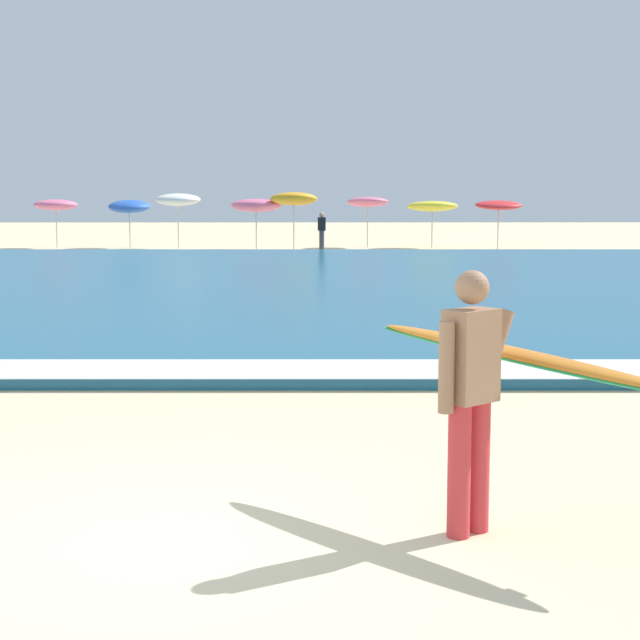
% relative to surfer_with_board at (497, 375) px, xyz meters
% --- Properties ---
extents(ground_plane, '(160.00, 160.00, 0.00)m').
position_rel_surfer_with_board_xyz_m(ground_plane, '(-2.15, -0.30, -1.03)').
color(ground_plane, beige).
extents(sea, '(120.00, 28.00, 0.14)m').
position_rel_surfer_with_board_xyz_m(sea, '(-2.15, 18.69, -0.96)').
color(sea, '#1E6084').
rests_on(sea, ground).
extents(surf_foam, '(120.00, 1.33, 0.01)m').
position_rel_surfer_with_board_xyz_m(surf_foam, '(-2.15, 5.29, -0.88)').
color(surf_foam, white).
rests_on(surf_foam, sea).
extents(surfer_with_board, '(1.92, 2.19, 1.73)m').
position_rel_surfer_with_board_xyz_m(surfer_with_board, '(0.00, 0.00, 0.00)').
color(surfer_with_board, red).
rests_on(surfer_with_board, ground).
extents(beach_umbrella_0, '(1.85, 1.86, 2.10)m').
position_rel_surfer_with_board_xyz_m(beach_umbrella_0, '(-12.48, 36.35, 0.82)').
color(beach_umbrella_0, beige).
rests_on(beach_umbrella_0, ground).
extents(beach_umbrella_1, '(1.79, 1.83, 2.13)m').
position_rel_surfer_with_board_xyz_m(beach_umbrella_1, '(-9.34, 36.43, 0.75)').
color(beach_umbrella_1, beige).
rests_on(beach_umbrella_1, ground).
extents(beach_umbrella_2, '(1.92, 1.93, 2.35)m').
position_rel_surfer_with_board_xyz_m(beach_umbrella_2, '(-7.17, 35.91, 1.05)').
color(beach_umbrella_2, beige).
rests_on(beach_umbrella_2, ground).
extents(beach_umbrella_3, '(2.12, 2.14, 2.16)m').
position_rel_surfer_with_board_xyz_m(beach_umbrella_3, '(-3.82, 35.40, 0.81)').
color(beach_umbrella_3, beige).
rests_on(beach_umbrella_3, ground).
extents(beach_umbrella_4, '(1.94, 1.98, 2.46)m').
position_rel_surfer_with_board_xyz_m(beach_umbrella_4, '(-2.22, 34.66, 1.08)').
color(beach_umbrella_4, beige).
rests_on(beach_umbrella_4, ground).
extents(beach_umbrella_5, '(1.81, 1.84, 2.25)m').
position_rel_surfer_with_board_xyz_m(beach_umbrella_5, '(0.93, 36.92, 0.94)').
color(beach_umbrella_5, beige).
rests_on(beach_umbrella_5, ground).
extents(beach_umbrella_6, '(2.17, 2.19, 2.08)m').
position_rel_surfer_with_board_xyz_m(beach_umbrella_6, '(3.68, 36.36, 0.76)').
color(beach_umbrella_6, beige).
rests_on(beach_umbrella_6, ground).
extents(beach_umbrella_7, '(1.96, 1.98, 2.11)m').
position_rel_surfer_with_board_xyz_m(beach_umbrella_7, '(6.34, 35.35, 0.82)').
color(beach_umbrella_7, beige).
rests_on(beach_umbrella_7, ground).
extents(beachgoer_near_row_left, '(0.32, 0.20, 1.58)m').
position_rel_surfer_with_board_xyz_m(beachgoer_near_row_left, '(-1.07, 33.61, -0.18)').
color(beachgoer_near_row_left, '#383842').
rests_on(beachgoer_near_row_left, ground).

